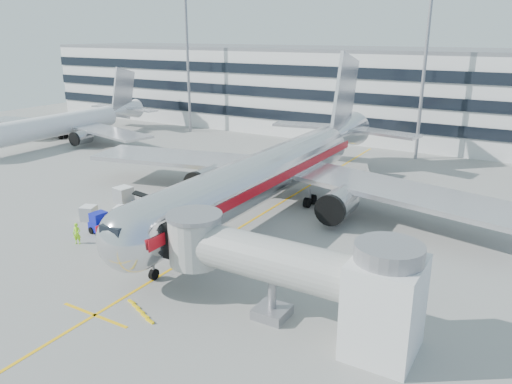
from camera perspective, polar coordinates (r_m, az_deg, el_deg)
The scene contains 15 objects.
ground at distance 45.86m, azimuth -4.90°, elevation -5.89°, with size 180.00×180.00×0.00m, color gray.
lead_in_line at distance 53.70m, azimuth 1.26°, elevation -2.20°, with size 0.25×70.00×0.01m, color #FFB80D.
stop_bar at distance 36.69m, azimuth -17.95°, elevation -13.24°, with size 6.00×0.25×0.01m, color #FFB80D.
main_jet at distance 53.86m, azimuth 2.19°, elevation 2.57°, with size 50.95×48.70×16.06m.
jet_bridge at distance 32.31m, azimuth 4.54°, elevation -8.96°, with size 17.80×4.50×7.00m.
terminal at distance 95.82m, azimuth 15.75°, elevation 10.84°, with size 150.00×24.25×15.60m.
light_mast_west at distance 96.68m, azimuth -7.85°, elevation 15.60°, with size 2.40×1.20×25.45m.
light_mast_centre at distance 77.92m, azimuth 18.80°, elevation 14.34°, with size 2.40×1.20×25.45m.
second_jet at distance 93.33m, azimuth -21.23°, elevation 7.25°, with size 38.21×36.52×12.04m.
belt_loader at distance 54.42m, azimuth -12.01°, elevation -1.63°, with size 4.72×3.29×2.24m.
baggage_tug at distance 49.93m, azimuth -17.22°, elevation -3.56°, with size 2.83×1.99×2.00m.
cargo_container_left at distance 53.81m, azimuth -18.56°, elevation -2.29°, with size 1.78×1.78×1.49m.
cargo_container_right at distance 58.05m, azimuth -14.91°, elevation -0.31°, with size 1.94×1.94×1.82m.
cargo_container_front at distance 52.25m, azimuth -14.98°, elevation -2.47°, with size 1.95×1.95×1.62m.
ramp_worker at distance 48.10m, azimuth -19.78°, elevation -4.50°, with size 0.72×0.47×1.98m, color #9BFF1A.
Camera 1 is at (24.60, -34.05, 18.42)m, focal length 35.00 mm.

